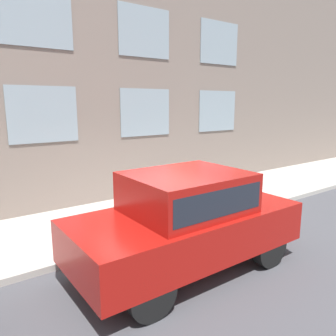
# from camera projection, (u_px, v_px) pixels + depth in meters

# --- Properties ---
(ground_plane) EXTENTS (80.00, 80.00, 0.00)m
(ground_plane) POSITION_uv_depth(u_px,v_px,m) (162.00, 240.00, 7.28)
(ground_plane) COLOR #47474C
(sidewalk) EXTENTS (3.08, 60.00, 0.13)m
(sidewalk) POSITION_uv_depth(u_px,v_px,m) (128.00, 218.00, 8.49)
(sidewalk) COLOR #B2ADA3
(sidewalk) RESTS_ON ground_plane
(building_facade) EXTENTS (0.33, 40.00, 8.15)m
(building_facade) POSITION_uv_depth(u_px,v_px,m) (95.00, 63.00, 9.05)
(building_facade) COLOR gray
(building_facade) RESTS_ON ground_plane
(fire_hydrant) EXTENTS (0.34, 0.45, 0.86)m
(fire_hydrant) POSITION_uv_depth(u_px,v_px,m) (161.00, 208.00, 7.70)
(fire_hydrant) COLOR gray
(fire_hydrant) RESTS_ON sidewalk
(person) EXTENTS (0.31, 0.21, 1.28)m
(person) POSITION_uv_depth(u_px,v_px,m) (174.00, 190.00, 8.03)
(person) COLOR navy
(person) RESTS_ON sidewalk
(parked_car_red_near) EXTENTS (1.89, 4.21, 1.80)m
(parked_car_red_near) POSITION_uv_depth(u_px,v_px,m) (186.00, 217.00, 5.84)
(parked_car_red_near) COLOR black
(parked_car_red_near) RESTS_ON ground_plane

